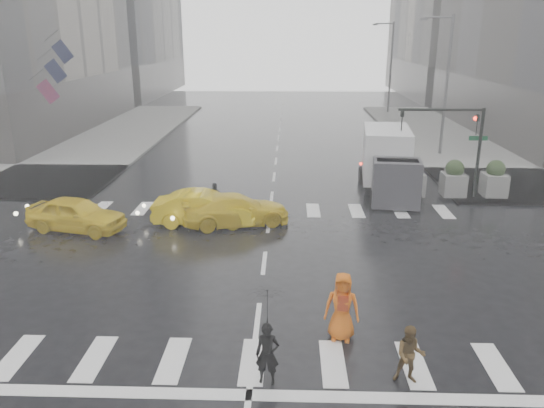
{
  "coord_description": "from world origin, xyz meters",
  "views": [
    {
      "loc": [
        0.86,
        -17.37,
        7.79
      ],
      "look_at": [
        0.22,
        2.0,
        1.57
      ],
      "focal_mm": 35.0,
      "sensor_mm": 36.0,
      "label": 1
    }
  ],
  "objects_px": {
    "pedestrian_orange": "(342,306)",
    "box_truck": "(388,161)",
    "pedestrian_brown": "(410,355)",
    "taxi_front": "(76,214)",
    "taxi_mid": "(205,208)",
    "traffic_signal_pole": "(460,135)"
  },
  "relations": [
    {
      "from": "pedestrian_brown",
      "to": "box_truck",
      "type": "bearing_deg",
      "value": 90.56
    },
    {
      "from": "taxi_front",
      "to": "box_truck",
      "type": "bearing_deg",
      "value": -53.59
    },
    {
      "from": "pedestrian_orange",
      "to": "taxi_front",
      "type": "height_order",
      "value": "pedestrian_orange"
    },
    {
      "from": "pedestrian_orange",
      "to": "box_truck",
      "type": "bearing_deg",
      "value": 83.29
    },
    {
      "from": "traffic_signal_pole",
      "to": "taxi_mid",
      "type": "xyz_separation_m",
      "value": [
        -11.72,
        -4.05,
        -2.5
      ]
    },
    {
      "from": "taxi_mid",
      "to": "pedestrian_brown",
      "type": "bearing_deg",
      "value": -148.87
    },
    {
      "from": "pedestrian_orange",
      "to": "taxi_front",
      "type": "bearing_deg",
      "value": 150.12
    },
    {
      "from": "box_truck",
      "to": "taxi_mid",
      "type": "bearing_deg",
      "value": -143.78
    },
    {
      "from": "taxi_mid",
      "to": "box_truck",
      "type": "relative_size",
      "value": 0.72
    },
    {
      "from": "traffic_signal_pole",
      "to": "box_truck",
      "type": "distance_m",
      "value": 3.59
    },
    {
      "from": "pedestrian_orange",
      "to": "taxi_front",
      "type": "xyz_separation_m",
      "value": [
        -10.22,
        7.92,
        -0.25
      ]
    },
    {
      "from": "taxi_mid",
      "to": "pedestrian_orange",
      "type": "bearing_deg",
      "value": -150.4
    },
    {
      "from": "pedestrian_brown",
      "to": "taxi_mid",
      "type": "xyz_separation_m",
      "value": [
        -6.42,
        10.62,
        0.0
      ]
    },
    {
      "from": "traffic_signal_pole",
      "to": "pedestrian_brown",
      "type": "xyz_separation_m",
      "value": [
        -5.3,
        -14.67,
        -2.5
      ]
    },
    {
      "from": "pedestrian_orange",
      "to": "box_truck",
      "type": "relative_size",
      "value": 0.31
    },
    {
      "from": "pedestrian_orange",
      "to": "box_truck",
      "type": "xyz_separation_m",
      "value": [
        3.57,
        13.71,
        0.76
      ]
    },
    {
      "from": "pedestrian_orange",
      "to": "traffic_signal_pole",
      "type": "bearing_deg",
      "value": 70.33
    },
    {
      "from": "box_truck",
      "to": "pedestrian_brown",
      "type": "bearing_deg",
      "value": -91.43
    },
    {
      "from": "box_truck",
      "to": "pedestrian_orange",
      "type": "bearing_deg",
      "value": -98.11
    },
    {
      "from": "pedestrian_brown",
      "to": "taxi_front",
      "type": "xyz_separation_m",
      "value": [
        -11.63,
        9.73,
        -0.02
      ]
    },
    {
      "from": "pedestrian_brown",
      "to": "taxi_front",
      "type": "height_order",
      "value": "pedestrian_brown"
    },
    {
      "from": "taxi_front",
      "to": "taxi_mid",
      "type": "bearing_deg",
      "value": -66.67
    }
  ]
}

